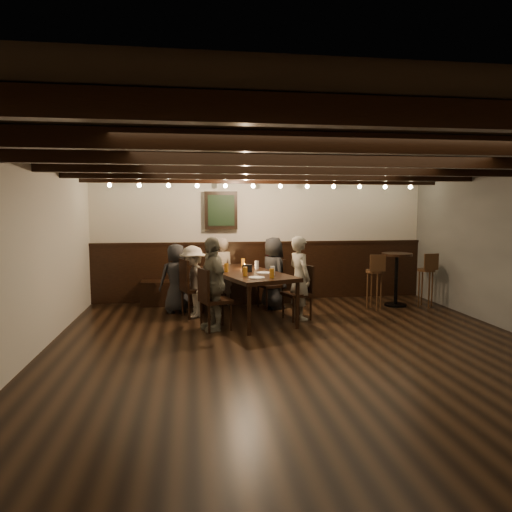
{
  "coord_description": "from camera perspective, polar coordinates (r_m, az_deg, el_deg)",
  "views": [
    {
      "loc": [
        -1.34,
        -5.33,
        1.79
      ],
      "look_at": [
        -0.42,
        1.3,
        1.09
      ],
      "focal_mm": 32.0,
      "sensor_mm": 36.0,
      "label": 1
    }
  ],
  "objects": [
    {
      "name": "room",
      "position": [
        7.66,
        0.03,
        0.6
      ],
      "size": [
        7.0,
        7.0,
        7.0
      ],
      "color": "black",
      "rests_on": "ground"
    },
    {
      "name": "dining_table",
      "position": [
        7.43,
        -1.29,
        -2.44
      ],
      "size": [
        1.52,
        2.23,
        0.77
      ],
      "rotation": [
        0.0,
        0.0,
        0.32
      ],
      "color": "black",
      "rests_on": "floor"
    },
    {
      "name": "chair_left_near",
      "position": [
        7.65,
        -7.64,
        -5.36
      ],
      "size": [
        0.56,
        0.56,
        0.96
      ],
      "rotation": [
        0.0,
        0.0,
        -1.25
      ],
      "color": "black",
      "rests_on": "floor"
    },
    {
      "name": "chair_left_far",
      "position": [
        6.82,
        -5.19,
        -6.84
      ],
      "size": [
        0.53,
        0.53,
        0.92
      ],
      "rotation": [
        0.0,
        0.0,
        -1.25
      ],
      "color": "black",
      "rests_on": "floor"
    },
    {
      "name": "chair_right_near",
      "position": [
        8.21,
        1.95,
        -4.68
      ],
      "size": [
        0.51,
        0.51,
        0.89
      ],
      "rotation": [
        0.0,
        0.0,
        1.89
      ],
      "color": "black",
      "rests_on": "floor"
    },
    {
      "name": "chair_right_far",
      "position": [
        7.45,
        5.24,
        -5.84
      ],
      "size": [
        0.51,
        0.51,
        0.88
      ],
      "rotation": [
        0.0,
        0.0,
        1.89
      ],
      "color": "black",
      "rests_on": "floor"
    },
    {
      "name": "person_bench_left",
      "position": [
        7.96,
        -9.93,
        -2.74
      ],
      "size": [
        0.67,
        0.54,
        1.19
      ],
      "primitive_type": "imported",
      "rotation": [
        0.0,
        0.0,
        3.46
      ],
      "color": "#262628",
      "rests_on": "floor"
    },
    {
      "name": "person_bench_centre",
      "position": [
        8.39,
        -4.32,
        -2.01
      ],
      "size": [
        0.53,
        0.43,
        1.25
      ],
      "primitive_type": "imported",
      "rotation": [
        0.0,
        0.0,
        3.46
      ],
      "color": "gray",
      "rests_on": "floor"
    },
    {
      "name": "person_bench_right",
      "position": [
        8.64,
        1.61,
        -2.02
      ],
      "size": [
        0.68,
        0.6,
        1.18
      ],
      "primitive_type": "imported",
      "rotation": [
        0.0,
        0.0,
        3.46
      ],
      "color": "#521C1F",
      "rests_on": "floor"
    },
    {
      "name": "person_left_near",
      "position": [
        7.58,
        -7.88,
        -3.17
      ],
      "size": [
        0.66,
        0.86,
        1.18
      ],
      "primitive_type": "imported",
      "rotation": [
        0.0,
        0.0,
        -1.25
      ],
      "color": "#B9AE9C",
      "rests_on": "floor"
    },
    {
      "name": "person_left_far",
      "position": [
        6.73,
        -5.46,
        -3.46
      ],
      "size": [
        0.57,
        0.87,
        1.38
      ],
      "primitive_type": "imported",
      "rotation": [
        0.0,
        0.0,
        -1.25
      ],
      "color": "gray",
      "rests_on": "floor"
    },
    {
      "name": "person_right_near",
      "position": [
        8.17,
        2.15,
        -2.13
      ],
      "size": [
        0.58,
        0.72,
        1.28
      ],
      "primitive_type": "imported",
      "rotation": [
        0.0,
        0.0,
        1.89
      ],
      "color": "black",
      "rests_on": "floor"
    },
    {
      "name": "person_right_far",
      "position": [
        7.39,
        5.48,
        -2.74
      ],
      "size": [
        0.46,
        0.57,
        1.35
      ],
      "primitive_type": "imported",
      "rotation": [
        0.0,
        0.0,
        1.89
      ],
      "color": "gray",
      "rests_on": "floor"
    },
    {
      "name": "pint_a",
      "position": [
        7.94,
        -5.26,
        -0.95
      ],
      "size": [
        0.07,
        0.07,
        0.14
      ],
      "primitive_type": "cylinder",
      "color": "#BF7219",
      "rests_on": "dining_table"
    },
    {
      "name": "pint_b",
      "position": [
        8.1,
        -1.63,
        -0.79
      ],
      "size": [
        0.07,
        0.07,
        0.14
      ],
      "primitive_type": "cylinder",
      "color": "#BF7219",
      "rests_on": "dining_table"
    },
    {
      "name": "pint_c",
      "position": [
        7.38,
        -3.73,
        -1.46
      ],
      "size": [
        0.07,
        0.07,
        0.14
      ],
      "primitive_type": "cylinder",
      "color": "#BF7219",
      "rests_on": "dining_table"
    },
    {
      "name": "pint_d",
      "position": [
        7.72,
        0.1,
        -1.12
      ],
      "size": [
        0.07,
        0.07,
        0.14
      ],
      "primitive_type": "cylinder",
      "color": "silver",
      "rests_on": "dining_table"
    },
    {
      "name": "pint_e",
      "position": [
        6.91,
        -1.36,
        -1.96
      ],
      "size": [
        0.07,
        0.07,
        0.14
      ],
      "primitive_type": "cylinder",
      "color": "#BF7219",
      "rests_on": "dining_table"
    },
    {
      "name": "pint_f",
      "position": [
        7.01,
        2.1,
        -1.85
      ],
      "size": [
        0.07,
        0.07,
        0.14
      ],
      "primitive_type": "cylinder",
      "color": "silver",
      "rests_on": "dining_table"
    },
    {
      "name": "pint_g",
      "position": [
        6.72,
        1.98,
        -2.19
      ],
      "size": [
        0.07,
        0.07,
        0.14
      ],
      "primitive_type": "cylinder",
      "color": "#BF7219",
      "rests_on": "dining_table"
    },
    {
      "name": "plate_near",
      "position": [
        6.73,
        0.08,
        -2.72
      ],
      "size": [
        0.24,
        0.24,
        0.01
      ],
      "primitive_type": "cylinder",
      "color": "white",
      "rests_on": "dining_table"
    },
    {
      "name": "plate_far",
      "position": [
        7.23,
        1.01,
        -2.11
      ],
      "size": [
        0.24,
        0.24,
        0.01
      ],
      "primitive_type": "cylinder",
      "color": "white",
      "rests_on": "dining_table"
    },
    {
      "name": "condiment_caddy",
      "position": [
        7.36,
        -1.12,
        -1.55
      ],
      "size": [
        0.15,
        0.1,
        0.12
      ],
      "primitive_type": "cube",
      "color": "black",
      "rests_on": "dining_table"
    },
    {
      "name": "candle",
      "position": [
        7.73,
        -1.42,
        -1.45
      ],
      "size": [
        0.05,
        0.05,
        0.05
      ],
      "primitive_type": "cylinder",
      "color": "beige",
      "rests_on": "dining_table"
    },
    {
      "name": "high_top_table",
      "position": [
        8.74,
        17.15,
        -1.85
      ],
      "size": [
        0.55,
        0.55,
        0.98
      ],
      "color": "black",
      "rests_on": "floor"
    },
    {
      "name": "bar_stool_left",
      "position": [
        8.39,
        14.58,
        -3.97
      ],
      "size": [
        0.31,
        0.33,
        0.99
      ],
      "rotation": [
        0.0,
        0.0,
        -0.07
      ],
      "color": "#392512",
      "rests_on": "floor"
    },
    {
      "name": "bar_stool_right",
      "position": [
        8.87,
        20.46,
        -3.63
      ],
      "size": [
        0.31,
        0.32,
        0.99
      ],
      "rotation": [
        0.0,
        0.0,
        0.07
      ],
      "color": "#392512",
      "rests_on": "floor"
    }
  ]
}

